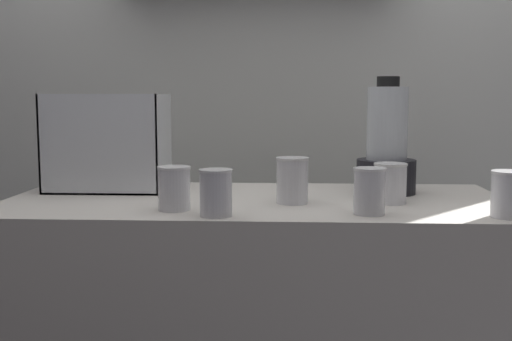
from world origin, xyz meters
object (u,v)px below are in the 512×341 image
at_px(juice_cup_pomegranate_far_right, 390,186).
at_px(carrot_display_bin, 108,160).
at_px(juice_cup_carrot_right, 369,193).
at_px(juice_cup_beet_far_left, 174,191).
at_px(juice_cup_beet_middle, 292,182).
at_px(blender_pitcher, 387,149).
at_px(juice_cup_mango_left, 216,195).
at_px(juice_cup_pomegranate_rightmost, 510,197).

bearing_deg(juice_cup_pomegranate_far_right, carrot_display_bin, 166.60).
relative_size(carrot_display_bin, juice_cup_carrot_right, 3.08).
xyz_separation_m(juice_cup_beet_far_left, juice_cup_carrot_right, (0.49, -0.03, 0.00)).
distance_m(juice_cup_beet_middle, juice_cup_carrot_right, 0.24).
bearing_deg(juice_cup_beet_middle, juice_cup_beet_far_left, -157.98).
bearing_deg(juice_cup_pomegranate_far_right, juice_cup_carrot_right, -115.13).
distance_m(blender_pitcher, juice_cup_carrot_right, 0.36).
distance_m(juice_cup_beet_middle, juice_cup_pomegranate_far_right, 0.26).
height_order(juice_cup_beet_far_left, juice_cup_pomegranate_far_right, juice_cup_beet_far_left).
xyz_separation_m(blender_pitcher, juice_cup_beet_far_left, (-0.58, -0.31, -0.08)).
relative_size(blender_pitcher, juice_cup_beet_far_left, 3.09).
relative_size(juice_cup_carrot_right, juice_cup_pomegranate_far_right, 1.05).
height_order(juice_cup_beet_middle, juice_cup_carrot_right, juice_cup_beet_middle).
distance_m(juice_cup_mango_left, juice_cup_pomegranate_far_right, 0.49).
bearing_deg(juice_cup_pomegranate_rightmost, juice_cup_carrot_right, 175.89).
height_order(juice_cup_beet_far_left, juice_cup_mango_left, juice_cup_mango_left).
xyz_separation_m(juice_cup_beet_middle, juice_cup_carrot_right, (0.19, -0.15, -0.01)).
bearing_deg(blender_pitcher, carrot_display_bin, 178.78).
bearing_deg(juice_cup_beet_middle, juice_cup_mango_left, -133.33).
bearing_deg(juice_cup_beet_middle, carrot_display_bin, 159.60).
distance_m(juice_cup_beet_middle, juice_cup_pomegranate_rightmost, 0.54).
distance_m(carrot_display_bin, juice_cup_mango_left, 0.55).
xyz_separation_m(juice_cup_pomegranate_far_right, juice_cup_pomegranate_rightmost, (0.25, -0.18, 0.00)).
xyz_separation_m(juice_cup_beet_far_left, juice_cup_mango_left, (0.11, -0.07, 0.00)).
bearing_deg(juice_cup_beet_far_left, juice_cup_carrot_right, -3.32).
relative_size(juice_cup_pomegranate_far_right, juice_cup_pomegranate_rightmost, 0.98).
distance_m(carrot_display_bin, juice_cup_pomegranate_far_right, 0.85).
bearing_deg(juice_cup_pomegranate_rightmost, juice_cup_pomegranate_far_right, 143.78).
bearing_deg(blender_pitcher, juice_cup_pomegranate_far_right, -94.98).
bearing_deg(juice_cup_pomegranate_far_right, juice_cup_beet_far_left, -166.65).
bearing_deg(juice_cup_beet_far_left, juice_cup_pomegranate_rightmost, -3.64).
bearing_deg(blender_pitcher, juice_cup_beet_far_left, -151.61).
relative_size(juice_cup_beet_middle, juice_cup_pomegranate_far_right, 1.14).
height_order(carrot_display_bin, juice_cup_pomegranate_rightmost, carrot_display_bin).
relative_size(juice_cup_carrot_right, juice_cup_pomegranate_rightmost, 1.02).
height_order(carrot_display_bin, juice_cup_beet_middle, carrot_display_bin).
relative_size(carrot_display_bin, juice_cup_beet_middle, 2.84).
xyz_separation_m(juice_cup_beet_far_left, juice_cup_pomegranate_rightmost, (0.81, -0.05, 0.00)).
xyz_separation_m(carrot_display_bin, juice_cup_pomegranate_rightmost, (1.08, -0.38, -0.04)).
distance_m(juice_cup_beet_far_left, juice_cup_mango_left, 0.14).
relative_size(juice_cup_mango_left, juice_cup_pomegranate_far_right, 1.05).
bearing_deg(carrot_display_bin, juice_cup_mango_left, -46.86).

